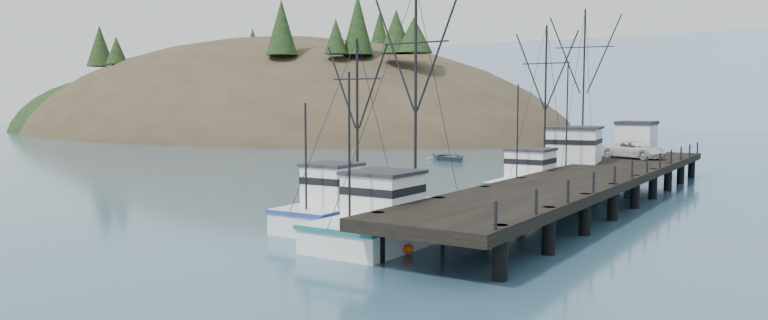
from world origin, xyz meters
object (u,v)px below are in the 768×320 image
trawler_near (403,221)px  pier_shed (636,137)px  pier (592,178)px  trawler_far (538,183)px  trawler_mid (348,209)px  pickup_truck (635,150)px  motorboat (449,161)px  work_vessel (578,170)px

trawler_near → pier_shed: (2.82, 33.31, 2.60)m
pier → trawler_far: trawler_far is taller
trawler_mid → trawler_far: (4.14, 16.64, 0.00)m
pickup_truck → motorboat: (-22.25, 11.57, -2.67)m
work_vessel → motorboat: (-18.91, 14.90, -1.23)m
trawler_mid → pier: bearing=58.0°
trawler_mid → pier_shed: 32.68m
pier → motorboat: 33.45m
trawler_far → trawler_mid: bearing=-104.0°
work_vessel → pier_shed: bearing=74.7°
pier_shed → motorboat: (-21.21, 6.50, -3.42)m
pier_shed → pickup_truck: size_ratio=0.67×
work_vessel → motorboat: size_ratio=2.99×
pier → work_vessel: (-3.79, 9.60, -0.46)m
trawler_far → pier_shed: bearing=78.9°
pier → trawler_far: size_ratio=3.66×
trawler_mid → pier_shed: (7.11, 31.80, 2.60)m
pier → motorboat: bearing=132.8°
trawler_near → motorboat: size_ratio=2.13×
pier → pickup_truck: (-0.45, 12.93, 0.98)m
trawler_mid → motorboat: 40.82m
trawler_far → pier_shed: size_ratio=3.76×
work_vessel → pier_shed: (2.29, 8.40, 2.19)m
trawler_mid → trawler_far: size_ratio=0.83×
trawler_near → trawler_far: 18.15m
trawler_mid → work_vessel: bearing=78.4°
trawler_near → trawler_mid: 4.54m
pier → trawler_mid: 16.28m
trawler_mid → pickup_truck: size_ratio=2.08×
trawler_near → trawler_mid: size_ratio=1.21×
trawler_mid → pier_shed: bearing=77.4°
pier_shed → pickup_truck: (1.05, -5.07, -0.75)m
pier → trawler_near: bearing=-105.8°
pickup_truck → pier_shed: bearing=30.7°
trawler_mid → pier_shed: size_ratio=3.13×
pier_shed → motorboat: bearing=163.0°
pickup_truck → motorboat: size_ratio=0.85×
pier_shed → work_vessel: bearing=-105.3°
pier → pier_shed: pier_shed is taller
work_vessel → motorboat: 24.10m
trawler_far → pier: bearing=-32.5°
pier → motorboat: pier is taller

